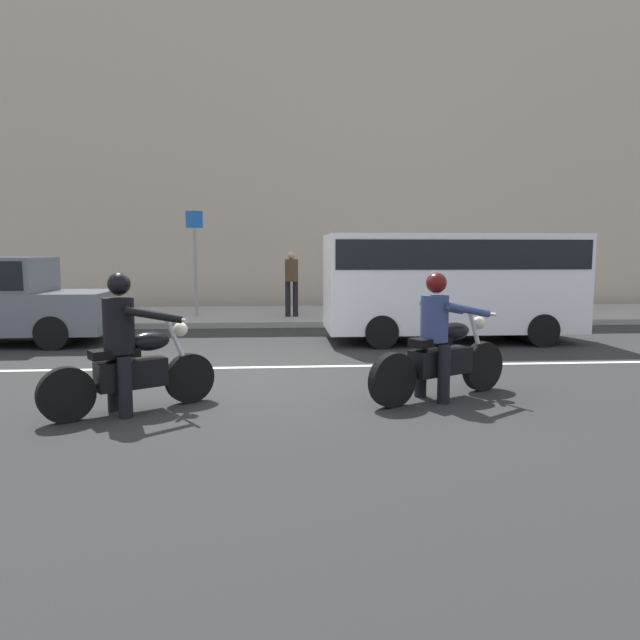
# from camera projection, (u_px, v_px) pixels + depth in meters

# --- Properties ---
(ground_plane) EXTENTS (80.00, 80.00, 0.00)m
(ground_plane) POSITION_uv_depth(u_px,v_px,m) (250.00, 380.00, 8.36)
(ground_plane) COLOR #282828
(sidewalk_slab) EXTENTS (40.00, 4.40, 0.14)m
(sidewalk_slab) POSITION_uv_depth(u_px,v_px,m) (263.00, 316.00, 16.28)
(sidewalk_slab) COLOR #99968E
(sidewalk_slab) RESTS_ON ground_plane
(building_facade) EXTENTS (40.00, 1.40, 10.17)m
(building_facade) POSITION_uv_depth(u_px,v_px,m) (264.00, 152.00, 19.08)
(building_facade) COLOR #B7A893
(building_facade) RESTS_ON ground_plane
(lane_marking_stripe) EXTENTS (18.00, 0.14, 0.01)m
(lane_marking_stripe) POSITION_uv_depth(u_px,v_px,m) (249.00, 367.00, 9.25)
(lane_marking_stripe) COLOR silver
(lane_marking_stripe) RESTS_ON ground_plane
(motorcycle_with_rider_black_leather) EXTENTS (1.76, 1.18, 1.59)m
(motorcycle_with_rider_black_leather) POSITION_uv_depth(u_px,v_px,m) (129.00, 356.00, 6.60)
(motorcycle_with_rider_black_leather) COLOR black
(motorcycle_with_rider_black_leather) RESTS_ON ground_plane
(motorcycle_with_rider_denim_blue) EXTENTS (1.97, 1.18, 1.57)m
(motorcycle_with_rider_denim_blue) POSITION_uv_depth(u_px,v_px,m) (440.00, 347.00, 7.22)
(motorcycle_with_rider_denim_blue) COLOR black
(motorcycle_with_rider_denim_blue) RESTS_ON ground_plane
(parked_van_white) EXTENTS (5.05, 1.96, 2.17)m
(parked_van_white) POSITION_uv_depth(u_px,v_px,m) (450.00, 279.00, 11.93)
(parked_van_white) COLOR silver
(parked_van_white) RESTS_ON ground_plane
(street_sign_post) EXTENTS (0.44, 0.08, 2.78)m
(street_sign_post) POSITION_uv_depth(u_px,v_px,m) (195.00, 253.00, 15.37)
(street_sign_post) COLOR gray
(street_sign_post) RESTS_ON sidewalk_slab
(pedestrian_bystander) EXTENTS (0.34, 0.34, 1.71)m
(pedestrian_bystander) POSITION_uv_depth(u_px,v_px,m) (292.00, 278.00, 15.28)
(pedestrian_bystander) COLOR black
(pedestrian_bystander) RESTS_ON sidewalk_slab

